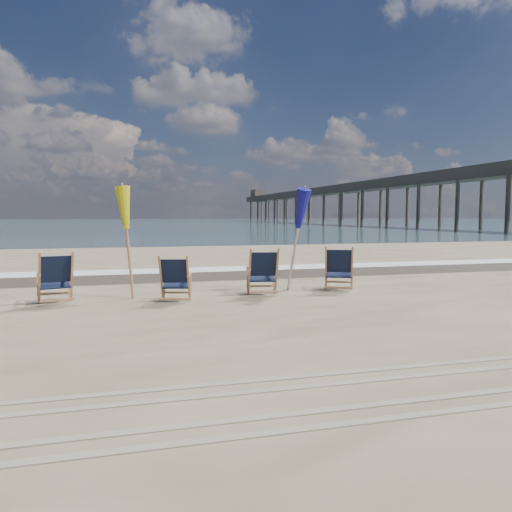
# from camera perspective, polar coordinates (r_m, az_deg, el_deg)

# --- Properties ---
(ocean) EXTENTS (400.00, 400.00, 0.00)m
(ocean) POSITION_cam_1_polar(r_m,az_deg,el_deg) (134.98, -14.36, 3.80)
(ocean) COLOR #37515C
(ocean) RESTS_ON ground
(surf_foam) EXTENTS (200.00, 1.40, 0.01)m
(surf_foam) POSITION_cam_1_polar(r_m,az_deg,el_deg) (15.54, -5.98, -1.54)
(surf_foam) COLOR silver
(surf_foam) RESTS_ON ground
(wet_sand_strip) EXTENTS (200.00, 2.60, 0.00)m
(wet_sand_strip) POSITION_cam_1_polar(r_m,az_deg,el_deg) (14.07, -4.98, -2.18)
(wet_sand_strip) COLOR #42362A
(wet_sand_strip) RESTS_ON ground
(tire_tracks) EXTENTS (80.00, 1.30, 0.01)m
(tire_tracks) POSITION_cam_1_polar(r_m,az_deg,el_deg) (5.13, 15.51, -14.49)
(tire_tracks) COLOR gray
(tire_tracks) RESTS_ON ground
(beach_chair_0) EXTENTS (0.79, 0.85, 1.01)m
(beach_chair_0) POSITION_cam_1_polar(r_m,az_deg,el_deg) (10.08, -20.29, -2.27)
(beach_chair_0) COLOR black
(beach_chair_0) RESTS_ON ground
(beach_chair_1) EXTENTS (0.74, 0.79, 0.93)m
(beach_chair_1) POSITION_cam_1_polar(r_m,az_deg,el_deg) (9.62, -7.75, -2.60)
(beach_chair_1) COLOR black
(beach_chair_1) RESTS_ON ground
(beach_chair_2) EXTENTS (0.75, 0.82, 1.01)m
(beach_chair_2) POSITION_cam_1_polar(r_m,az_deg,el_deg) (10.35, 2.39, -1.81)
(beach_chair_2) COLOR black
(beach_chair_2) RESTS_ON ground
(beach_chair_3) EXTENTS (0.90, 0.94, 1.02)m
(beach_chair_3) POSITION_cam_1_polar(r_m,az_deg,el_deg) (11.12, 10.93, -1.43)
(beach_chair_3) COLOR black
(beach_chair_3) RESTS_ON ground
(umbrella_yellow) EXTENTS (0.30, 0.30, 2.24)m
(umbrella_yellow) POSITION_cam_1_polar(r_m,az_deg,el_deg) (10.31, -14.47, 4.71)
(umbrella_yellow) COLOR #AF764E
(umbrella_yellow) RESTS_ON ground
(umbrella_blue) EXTENTS (0.30, 0.30, 2.30)m
(umbrella_blue) POSITION_cam_1_polar(r_m,az_deg,el_deg) (10.85, 4.53, 5.15)
(umbrella_blue) COLOR #A5A5AD
(umbrella_blue) RESTS_ON ground
(fishing_pier) EXTENTS (4.40, 140.00, 9.30)m
(fishing_pier) POSITION_cam_1_polar(r_m,az_deg,el_deg) (90.57, 11.26, 6.45)
(fishing_pier) COLOR #4C4237
(fishing_pier) RESTS_ON ground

